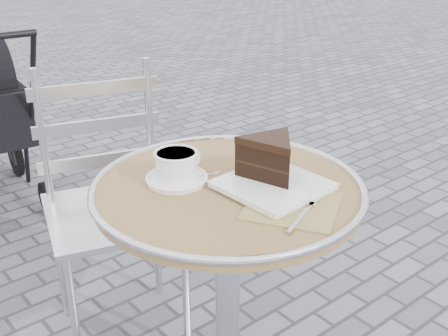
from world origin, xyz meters
TOP-DOWN VIEW (x-y plane):
  - cafe_table at (0.00, 0.00)m, footprint 0.72×0.72m
  - cappuccino_set at (-0.09, 0.11)m, footprint 0.18×0.16m
  - cake_plate_set at (0.09, -0.07)m, footprint 0.31×0.40m
  - bistro_chair at (-0.07, 0.56)m, footprint 0.53×0.53m

SIDE VIEW (x-z plane):
  - cafe_table at x=0.00m, z-range 0.20..0.94m
  - bistro_chair at x=-0.07m, z-range 0.11..1.06m
  - cappuccino_set at x=-0.09m, z-range 0.73..0.81m
  - cake_plate_set at x=0.09m, z-range 0.73..0.86m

